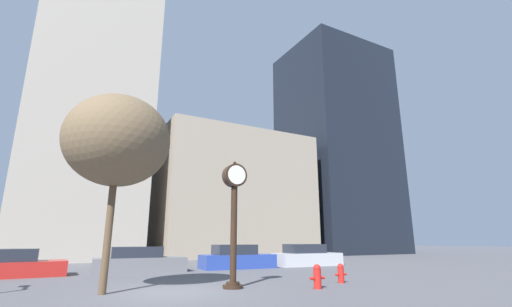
% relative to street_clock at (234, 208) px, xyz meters
% --- Properties ---
extents(ground_plane, '(200.00, 200.00, 0.00)m').
position_rel_street_clock_xyz_m(ground_plane, '(-2.18, 0.12, -2.86)').
color(ground_plane, '#515156').
extents(building_tall_tower, '(10.21, 12.00, 30.90)m').
position_rel_street_clock_xyz_m(building_tall_tower, '(-4.58, 24.12, 12.59)').
color(building_tall_tower, '#ADA393').
rests_on(building_tall_tower, ground_plane).
extents(building_storefront_row, '(16.53, 12.00, 13.23)m').
position_rel_street_clock_xyz_m(building_storefront_row, '(10.52, 24.12, 3.75)').
color(building_storefront_row, gray).
rests_on(building_storefront_row, ground_plane).
extents(building_glass_modern, '(13.53, 12.00, 28.98)m').
position_rel_street_clock_xyz_m(building_glass_modern, '(27.21, 24.12, 11.63)').
color(building_glass_modern, black).
rests_on(building_glass_modern, ground_plane).
extents(street_clock, '(0.89, 0.73, 4.67)m').
position_rel_street_clock_xyz_m(street_clock, '(0.00, 0.00, 0.00)').
color(street_clock, black).
rests_on(street_clock, ground_plane).
extents(car_red, '(4.69, 2.09, 1.29)m').
position_rel_street_clock_xyz_m(car_red, '(-7.62, 8.40, -2.33)').
color(car_red, red).
rests_on(car_red, ground_plane).
extents(car_grey, '(4.85, 2.17, 1.34)m').
position_rel_street_clock_xyz_m(car_grey, '(-1.80, 8.25, -2.30)').
color(car_grey, slate).
rests_on(car_grey, ground_plane).
extents(car_blue, '(4.65, 1.98, 1.42)m').
position_rel_street_clock_xyz_m(car_blue, '(3.99, 8.04, -2.27)').
color(car_blue, '#28429E').
rests_on(car_blue, ground_plane).
extents(car_silver, '(4.68, 2.17, 1.43)m').
position_rel_street_clock_xyz_m(car_silver, '(9.21, 7.88, -2.26)').
color(car_silver, '#BCBCC1').
rests_on(car_silver, ground_plane).
extents(fire_hydrant_near, '(0.57, 0.25, 0.76)m').
position_rel_street_clock_xyz_m(fire_hydrant_near, '(4.54, -0.63, -2.48)').
color(fire_hydrant_near, red).
rests_on(fire_hydrant_near, ground_plane).
extents(fire_hydrant_far, '(0.63, 0.28, 0.84)m').
position_rel_street_clock_xyz_m(fire_hydrant_far, '(2.61, -1.54, -2.44)').
color(fire_hydrant_far, red).
rests_on(fire_hydrant_far, ground_plane).
extents(bare_tree, '(3.61, 3.61, 6.73)m').
position_rel_street_clock_xyz_m(bare_tree, '(-4.26, 0.70, 2.22)').
color(bare_tree, brown).
rests_on(bare_tree, ground_plane).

